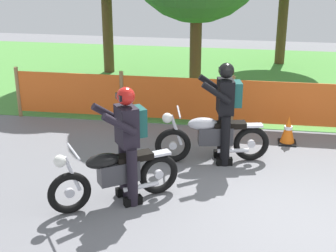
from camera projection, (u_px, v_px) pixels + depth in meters
The scene contains 8 objects.
ground at pixel (303, 220), 6.89m from camera, with size 24.00×24.00×0.02m, color slate.
grass_verge at pixel (279, 80), 13.27m from camera, with size 24.00×7.20×0.01m, color #4C8C3D.
barrier_fence at pixel (290, 104), 9.75m from camera, with size 11.03×0.08×1.05m.
motorcycle_lead at pixel (115, 175), 7.16m from camera, with size 1.66×1.17×0.92m.
motorcycle_trailing at pixel (212, 137), 8.47m from camera, with size 1.89×0.65×0.91m.
rider_lead at pixel (128, 138), 7.06m from camera, with size 0.79×0.72×1.69m.
rider_trailing at pixel (225, 107), 8.30m from camera, with size 0.74×0.63×1.69m.
traffic_cone at pixel (288, 130), 9.26m from camera, with size 0.32×0.32×0.53m.
Camera 1 is at (-0.89, -6.19, 3.64)m, focal length 54.80 mm.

